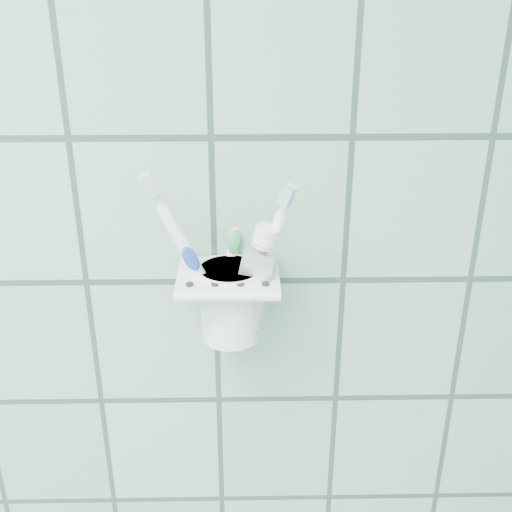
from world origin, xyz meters
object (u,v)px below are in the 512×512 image
(holder_bracket, at_px, (228,278))
(toothbrush_orange, at_px, (237,255))
(toothbrush_pink, at_px, (232,252))
(toothpaste_tube, at_px, (240,272))
(cup, at_px, (230,299))
(toothbrush_blue, at_px, (216,249))

(holder_bracket, height_order, toothbrush_orange, toothbrush_orange)
(holder_bracket, xyz_separation_m, toothbrush_pink, (0.00, -0.01, 0.04))
(toothbrush_pink, bearing_deg, toothpaste_tube, 3.75)
(cup, distance_m, toothbrush_blue, 0.06)
(cup, relative_size, toothbrush_orange, 0.46)
(cup, height_order, toothbrush_orange, toothbrush_orange)
(holder_bracket, height_order, toothbrush_pink, toothbrush_pink)
(toothbrush_blue, bearing_deg, holder_bracket, -13.51)
(toothpaste_tube, bearing_deg, cup, 157.91)
(toothbrush_pink, distance_m, toothpaste_tube, 0.03)
(toothbrush_blue, distance_m, toothbrush_orange, 0.02)
(toothbrush_orange, bearing_deg, toothbrush_pink, -84.27)
(toothbrush_blue, distance_m, toothpaste_tube, 0.04)
(cup, bearing_deg, toothbrush_blue, 178.92)
(holder_bracket, bearing_deg, toothpaste_tube, -31.65)
(cup, xyz_separation_m, toothbrush_pink, (0.00, -0.02, 0.07))
(holder_bracket, height_order, cup, same)
(cup, bearing_deg, toothbrush_orange, -33.48)
(toothbrush_pink, distance_m, toothbrush_orange, 0.01)
(toothbrush_pink, xyz_separation_m, toothpaste_tube, (0.01, 0.00, -0.03))
(toothbrush_orange, bearing_deg, toothpaste_tube, -27.02)
(toothpaste_tube, bearing_deg, toothbrush_orange, 143.58)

